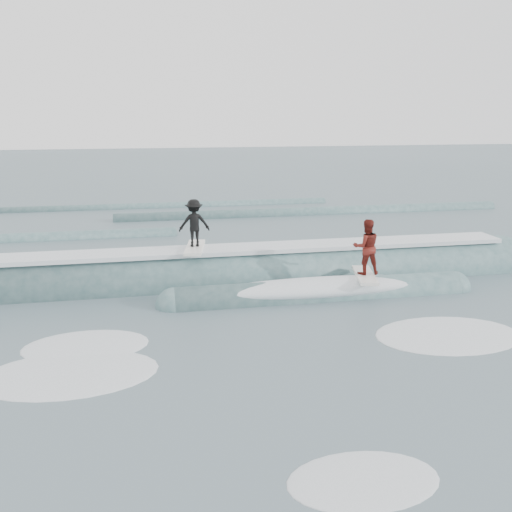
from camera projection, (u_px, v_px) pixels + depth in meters
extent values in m
plane|color=#3D5559|center=(297.00, 350.00, 13.75)|extent=(160.00, 160.00, 0.00)
cylinder|color=#385B5E|center=(250.00, 280.00, 19.44)|extent=(18.91, 2.09, 2.09)
sphere|color=#385B5E|center=(499.00, 266.00, 21.25)|extent=(2.09, 2.09, 2.09)
cylinder|color=#385B5E|center=(320.00, 297.00, 17.69)|extent=(9.00, 1.13, 1.13)
sphere|color=#385B5E|center=(175.00, 306.00, 16.83)|extent=(1.13, 1.13, 1.13)
sphere|color=#385B5E|center=(453.00, 288.00, 18.55)|extent=(1.13, 1.13, 1.13)
cube|color=white|center=(250.00, 248.00, 19.16)|extent=(18.00, 1.30, 0.14)
ellipsoid|color=white|center=(321.00, 288.00, 17.62)|extent=(7.60, 1.30, 0.60)
cube|color=white|center=(195.00, 248.00, 18.78)|extent=(0.90, 2.07, 0.10)
imported|color=black|center=(194.00, 223.00, 18.58)|extent=(1.00, 0.58, 1.55)
cube|color=white|center=(365.00, 275.00, 17.81)|extent=(0.99, 2.07, 0.10)
imported|color=#5C1711|center=(366.00, 247.00, 17.59)|extent=(0.89, 0.72, 1.73)
ellipsoid|color=white|center=(69.00, 374.00, 12.50)|extent=(3.36, 2.29, 0.10)
ellipsoid|color=white|center=(363.00, 480.00, 8.89)|extent=(2.14, 1.46, 0.10)
ellipsoid|color=white|center=(86.00, 346.00, 13.99)|extent=(2.50, 1.71, 0.10)
ellipsoid|color=white|center=(448.00, 335.00, 14.68)|extent=(3.27, 2.23, 0.10)
cylinder|color=#385B5E|center=(314.00, 214.00, 31.99)|extent=(22.00, 0.80, 0.80)
cylinder|color=#385B5E|center=(148.00, 208.00, 34.05)|extent=(22.00, 0.60, 0.60)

